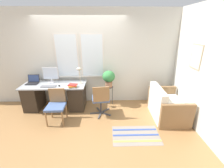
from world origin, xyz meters
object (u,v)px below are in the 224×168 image
laptop (33,82)px  desk_lamp (79,71)px  mouse (59,86)px  couch_loveseat (166,107)px  book_stack (73,86)px  monitor (51,75)px  keyboard (49,86)px  potted_plant (109,77)px  plant_stand (109,89)px  desk_chair_wooden (56,105)px  office_chair_swivel (101,99)px

laptop → desk_lamp: desk_lamp is taller
mouse → couch_loveseat: couch_loveseat is taller
desk_lamp → book_stack: size_ratio=1.95×
monitor → keyboard: 0.41m
laptop → potted_plant: (2.13, 0.03, 0.10)m
monitor → plant_stand: bearing=-1.9°
laptop → book_stack: size_ratio=1.35×
couch_loveseat → mouse: bearing=81.7°
monitor → desk_lamp: desk_lamp is taller
keyboard → mouse: bearing=6.1°
keyboard → couch_loveseat: (3.08, -0.38, -0.44)m
desk_lamp → desk_chair_wooden: size_ratio=0.57×
mouse → keyboard: bearing=-173.9°
office_chair_swivel → couch_loveseat: office_chair_swivel is taller
desk_lamp → plant_stand: (0.81, 0.05, -0.55)m
monitor → desk_lamp: 0.85m
plant_stand → keyboard: bearing=-169.3°
monitor → book_stack: bearing=-30.6°
monitor → couch_loveseat: monitor is taller
office_chair_swivel → couch_loveseat: bearing=168.3°
office_chair_swivel → potted_plant: potted_plant is taller
laptop → desk_chair_wooden: 1.18m
laptop → book_stack: bearing=-15.3°
laptop → desk_chair_wooden: (0.85, -0.75, -0.33)m
potted_plant → plant_stand: bearing=90.0°
book_stack → office_chair_swivel: bearing=-14.9°
desk_chair_wooden → keyboard: bearing=121.7°
keyboard → plant_stand: keyboard is taller
desk_chair_wooden → plant_stand: bearing=29.9°
book_stack → desk_lamp: bearing=64.1°
book_stack → potted_plant: bearing=20.4°
keyboard → couch_loveseat: bearing=-7.1°
keyboard → mouse: size_ratio=5.60×
mouse → office_chair_swivel: office_chair_swivel is taller
monitor → couch_loveseat: bearing=-13.3°
mouse → desk_chair_wooden: (0.04, -0.51, -0.30)m
book_stack → potted_plant: 1.02m
desk_chair_wooden → potted_plant: bearing=29.9°
mouse → couch_loveseat: 2.87m
mouse → desk_lamp: (0.52, 0.22, 0.33)m
laptop → plant_stand: size_ratio=0.54×
office_chair_swivel → plant_stand: 0.59m
monitor → desk_chair_wooden: monitor is taller
plant_stand → couch_loveseat: bearing=-24.9°
couch_loveseat → potted_plant: 1.73m
keyboard → office_chair_swivel: office_chair_swivel is taller
couch_loveseat → plant_stand: size_ratio=1.92×
monitor → office_chair_swivel: (1.43, -0.60, -0.47)m
keyboard → couch_loveseat: 3.14m
keyboard → potted_plant: potted_plant is taller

